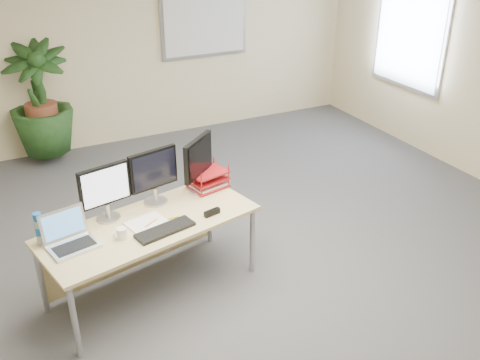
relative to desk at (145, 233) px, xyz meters
name	(u,v)px	position (x,y,z in m)	size (l,w,h in m)	color
floor	(261,298)	(0.80, -0.61, -0.54)	(8.00, 8.00, 0.00)	#47484C
back_wall	(121,46)	(0.80, 3.39, 0.81)	(7.00, 0.04, 2.70)	beige
whiteboard	(204,23)	(2.00, 3.36, 1.01)	(1.30, 0.04, 0.95)	#9D9DA2
window	(410,30)	(4.26, 1.69, 1.01)	(0.04, 1.30, 1.55)	#9D9DA2
desk	(145,233)	(0.00, 0.00, 0.00)	(1.90, 1.13, 0.68)	tan
floor_plant	(41,107)	(-0.38, 3.09, 0.21)	(0.84, 0.84, 1.50)	#133514
monitor_left	(105,189)	(-0.26, 0.12, 0.42)	(0.43, 0.20, 0.48)	#ABAAAF
monitor_right	(154,173)	(0.18, 0.21, 0.43)	(0.44, 0.20, 0.50)	#ABAAAF
monitor_dark	(198,161)	(0.61, 0.25, 0.43)	(0.38, 0.33, 0.51)	#ABAAAF
laptop	(69,237)	(-0.61, -0.13, 0.20)	(0.42, 0.38, 0.26)	silver
keyboard	(165,230)	(0.10, -0.28, 0.16)	(0.49, 0.16, 0.03)	black
coffee_mug	(121,233)	(-0.24, -0.22, 0.19)	(0.11, 0.08, 0.09)	white
spiral_notebook	(147,223)	(0.00, -0.10, 0.15)	(0.31, 0.23, 0.01)	white
orange_pen	(151,223)	(0.03, -0.13, 0.16)	(0.01, 0.01, 0.15)	#D25C17
yellow_highlighter	(172,218)	(0.21, -0.12, 0.15)	(0.02, 0.02, 0.11)	yellow
water_bottle	(39,229)	(-0.81, -0.02, 0.27)	(0.07, 0.07, 0.26)	#ADC2CC
letter_tray	(208,181)	(0.70, 0.27, 0.21)	(0.38, 0.32, 0.16)	maroon
stapler	(212,212)	(0.53, -0.21, 0.17)	(0.15, 0.04, 0.05)	black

